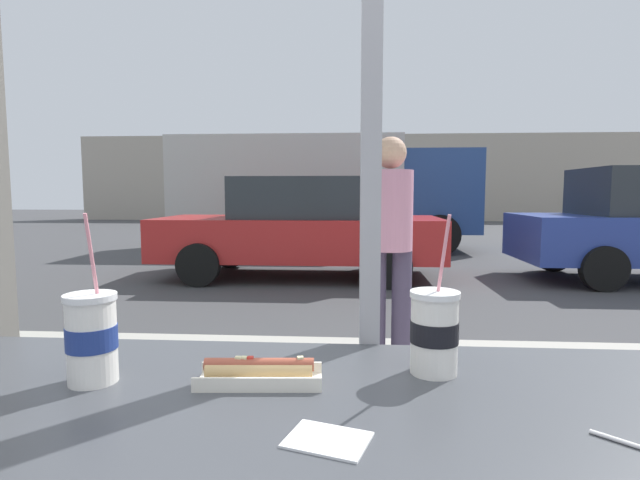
% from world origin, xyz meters
% --- Properties ---
extents(ground_plane, '(60.00, 60.00, 0.00)m').
position_xyz_m(ground_plane, '(0.00, 8.00, 0.00)').
color(ground_plane, '#424244').
extents(sidewalk_strip, '(16.00, 2.80, 0.13)m').
position_xyz_m(sidewalk_strip, '(0.00, 1.60, 0.06)').
color(sidewalk_strip, '#B2ADA3').
rests_on(sidewalk_strip, ground).
extents(building_facade_far, '(28.00, 1.20, 4.25)m').
position_xyz_m(building_facade_far, '(0.00, 23.96, 2.13)').
color(building_facade_far, '#A89E8E').
rests_on(building_facade_far, ground).
extents(soda_cup_left, '(0.10, 0.10, 0.33)m').
position_xyz_m(soda_cup_left, '(0.13, -0.14, 1.09)').
color(soda_cup_left, white).
rests_on(soda_cup_left, window_counter).
extents(soda_cup_right, '(0.10, 0.10, 0.33)m').
position_xyz_m(soda_cup_right, '(-0.55, -0.24, 1.09)').
color(soda_cup_right, white).
rests_on(soda_cup_right, window_counter).
extents(hotdog_tray_near, '(0.25, 0.11, 0.05)m').
position_xyz_m(hotdog_tray_near, '(-0.22, -0.22, 1.02)').
color(hotdog_tray_near, silver).
rests_on(hotdog_tray_near, window_counter).
extents(napkin_wrapper, '(0.14, 0.12, 0.00)m').
position_xyz_m(napkin_wrapper, '(-0.08, -0.44, 1.00)').
color(napkin_wrapper, white).
rests_on(napkin_wrapper, window_counter).
extents(parked_car_red, '(4.50, 2.04, 1.62)m').
position_xyz_m(parked_car_red, '(-0.87, 6.78, 0.83)').
color(parked_car_red, red).
rests_on(parked_car_red, ground).
extents(box_truck, '(7.11, 2.44, 2.68)m').
position_xyz_m(box_truck, '(-0.85, 10.80, 1.50)').
color(box_truck, beige).
rests_on(box_truck, ground).
extents(pedestrian, '(0.32, 0.32, 1.63)m').
position_xyz_m(pedestrian, '(0.21, 2.32, 1.06)').
color(pedestrian, '#40374E').
rests_on(pedestrian, sidewalk_strip).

